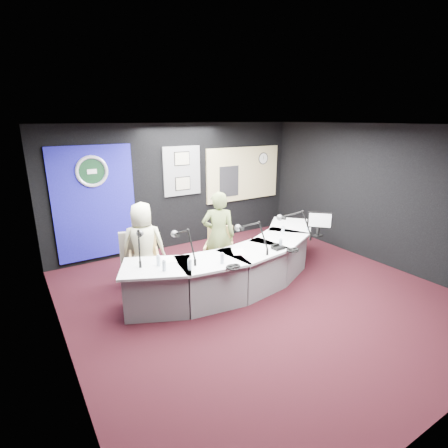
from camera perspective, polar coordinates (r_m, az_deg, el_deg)
ground at (r=6.10m, az=5.73°, el=-11.52°), size 6.00×6.00×0.00m
ceiling at (r=5.37m, az=6.63°, el=15.78°), size 6.00×6.00×0.02m
wall_back at (r=8.08m, az=-7.21°, el=6.11°), size 6.00×0.02×2.80m
wall_left at (r=4.46m, az=-25.82°, el=-4.45°), size 0.02×6.00×2.80m
wall_right at (r=7.76m, az=23.88°, el=4.35°), size 0.02×6.00×2.80m
broadcast_desk at (r=6.31m, az=2.38°, el=-6.66°), size 4.50×1.90×0.75m
backdrop_panel at (r=7.49m, az=-20.32°, el=3.16°), size 1.60×0.05×2.30m
agency_seal at (r=7.34m, az=-20.77°, el=8.03°), size 0.63×0.07×0.63m
seal_center at (r=7.34m, az=-20.77°, el=8.04°), size 0.48×0.01×0.48m
pinboard at (r=8.01m, az=-6.88°, el=8.58°), size 0.90×0.04×1.10m
framed_photo_upper at (r=7.95m, az=-6.86°, el=10.55°), size 0.34×0.02×0.27m
framed_photo_lower at (r=8.03m, az=-6.72°, el=6.58°), size 0.34×0.02×0.27m
booth_window_frame at (r=8.90m, az=3.17°, el=8.20°), size 2.12×0.06×1.32m
booth_glow at (r=8.89m, az=3.21°, el=8.19°), size 2.00×0.02×1.20m
equipment_rack at (r=8.65m, az=0.82°, el=6.96°), size 0.55×0.02×0.75m
wall_clock at (r=9.19m, az=6.43°, el=10.60°), size 0.28×0.01×0.28m
armchair_left at (r=6.36m, az=-12.87°, el=-5.91°), size 0.67×0.67×0.95m
armchair_right at (r=6.51m, az=-0.88°, el=-4.43°), size 0.83×0.83×1.05m
draped_jacket at (r=6.49m, az=-14.45°, el=-4.16°), size 0.51×0.24×0.70m
person_man at (r=6.26m, az=-13.05°, el=-3.43°), size 0.88×0.73×1.54m
person_woman at (r=6.41m, az=-0.90°, el=-1.92°), size 0.72×0.65×1.66m
computer_monitor at (r=6.76m, az=15.24°, el=0.65°), size 0.29×0.30×0.27m
desk_phone at (r=6.05m, az=8.83°, el=-3.81°), size 0.20×0.16×0.05m
headphones_near at (r=6.01m, az=11.14°, el=-4.17°), size 0.22×0.22×0.04m
headphones_far at (r=5.26m, az=1.48°, el=-6.96°), size 0.24×0.24×0.04m
paper_stack at (r=5.62m, az=-9.05°, el=-5.73°), size 0.26×0.33×0.00m
notepad at (r=5.87m, az=2.39°, el=-4.53°), size 0.31×0.35×0.00m
boom_mic_a at (r=5.60m, az=-13.61°, el=-2.83°), size 0.34×0.70×0.60m
boom_mic_b at (r=5.49m, az=-6.52°, el=-2.84°), size 0.16×0.74×0.60m
boom_mic_c at (r=5.84m, az=4.65°, el=-1.58°), size 0.30×0.71×0.60m
boom_mic_d at (r=6.60m, az=11.54°, el=0.32°), size 0.39×0.68×0.60m
water_bottles at (r=5.97m, az=4.09°, el=-3.26°), size 3.22×0.63×0.18m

